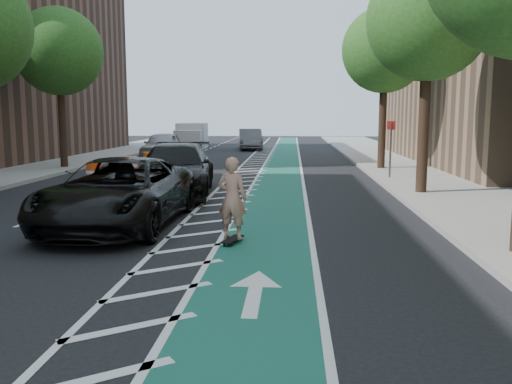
# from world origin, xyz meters

# --- Properties ---
(ground) EXTENTS (120.00, 120.00, 0.00)m
(ground) POSITION_xyz_m (0.00, 0.00, 0.00)
(ground) COLOR black
(ground) RESTS_ON ground
(bike_lane) EXTENTS (2.00, 90.00, 0.01)m
(bike_lane) POSITION_xyz_m (3.00, 10.00, 0.01)
(bike_lane) COLOR #17534D
(bike_lane) RESTS_ON ground
(buffer_strip) EXTENTS (1.40, 90.00, 0.01)m
(buffer_strip) POSITION_xyz_m (1.50, 10.00, 0.01)
(buffer_strip) COLOR silver
(buffer_strip) RESTS_ON ground
(sidewalk_right) EXTENTS (5.00, 90.00, 0.15)m
(sidewalk_right) POSITION_xyz_m (9.50, 10.00, 0.07)
(sidewalk_right) COLOR gray
(sidewalk_right) RESTS_ON ground
(curb_right) EXTENTS (0.12, 90.00, 0.16)m
(curb_right) POSITION_xyz_m (7.05, 10.00, 0.08)
(curb_right) COLOR gray
(curb_right) RESTS_ON ground
(curb_left) EXTENTS (0.12, 90.00, 0.16)m
(curb_left) POSITION_xyz_m (-7.05, 10.00, 0.08)
(curb_left) COLOR gray
(curb_left) RESTS_ON ground
(tree_r_c) EXTENTS (4.20, 4.20, 7.90)m
(tree_r_c) POSITION_xyz_m (7.90, 8.00, 5.77)
(tree_r_c) COLOR #382619
(tree_r_c) RESTS_ON ground
(tree_r_d) EXTENTS (4.20, 4.20, 7.90)m
(tree_r_d) POSITION_xyz_m (7.90, 16.00, 5.77)
(tree_r_d) COLOR #382619
(tree_r_d) RESTS_ON ground
(tree_l_d) EXTENTS (4.20, 4.20, 7.90)m
(tree_l_d) POSITION_xyz_m (-7.90, 16.00, 5.77)
(tree_l_d) COLOR #382619
(tree_l_d) RESTS_ON ground
(sign_post) EXTENTS (0.35, 0.08, 2.47)m
(sign_post) POSITION_xyz_m (7.60, 12.00, 1.35)
(sign_post) COLOR #4C4C4C
(sign_post) RESTS_ON ground
(skateboard) EXTENTS (0.44, 0.84, 0.11)m
(skateboard) POSITION_xyz_m (2.30, 0.51, 0.09)
(skateboard) COLOR black
(skateboard) RESTS_ON ground
(skateboarder) EXTENTS (0.73, 0.57, 1.75)m
(skateboarder) POSITION_xyz_m (2.30, 0.51, 0.98)
(skateboarder) COLOR tan
(skateboarder) RESTS_ON skateboard
(suv_near) EXTENTS (2.88, 6.07, 1.67)m
(suv_near) POSITION_xyz_m (-0.68, 2.14, 0.84)
(suv_near) COLOR black
(suv_near) RESTS_ON ground
(suv_far) EXTENTS (3.04, 6.22, 1.74)m
(suv_far) POSITION_xyz_m (-0.44, 7.50, 0.87)
(suv_far) COLOR black
(suv_far) RESTS_ON ground
(car_silver) EXTENTS (2.09, 5.03, 1.70)m
(car_silver) POSITION_xyz_m (-4.40, 22.02, 0.85)
(car_silver) COLOR #A6A5AA
(car_silver) RESTS_ON ground
(car_grey) EXTENTS (2.33, 5.13, 1.63)m
(car_grey) POSITION_xyz_m (0.20, 32.08, 0.82)
(car_grey) COLOR #5D5E62
(car_grey) RESTS_ON ground
(box_truck) EXTENTS (2.44, 5.05, 2.06)m
(box_truck) POSITION_xyz_m (-4.68, 32.98, 0.95)
(box_truck) COLOR silver
(box_truck) RESTS_ON ground
(barrel_a) EXTENTS (0.72, 0.72, 0.98)m
(barrel_a) POSITION_xyz_m (-3.80, 8.83, 0.46)
(barrel_a) COLOR #E7470C
(barrel_a) RESTS_ON ground
(barrel_b) EXTENTS (0.74, 0.74, 1.01)m
(barrel_b) POSITION_xyz_m (-3.18, 11.32, 0.48)
(barrel_b) COLOR #DE490B
(barrel_b) RESTS_ON ground
(barrel_c) EXTENTS (0.59, 0.59, 0.81)m
(barrel_c) POSITION_xyz_m (-4.00, 17.04, 0.38)
(barrel_c) COLOR orange
(barrel_c) RESTS_ON ground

